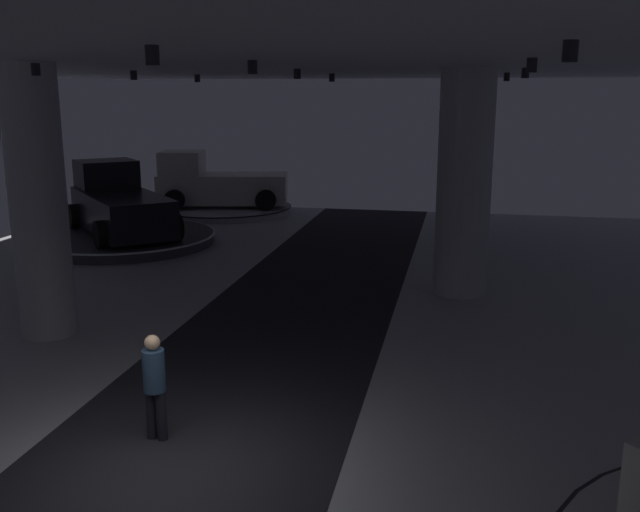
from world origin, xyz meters
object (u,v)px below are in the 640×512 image
object	(u,v)px
pickup_truck_far_left	(119,205)
visitor_walking_near	(154,381)
column_left	(38,203)
display_platform_far_left	(124,238)
pickup_truck_deep_left	(216,184)
column_right	(464,184)
display_platform_deep_left	(224,209)

from	to	relation	value
pickup_truck_far_left	visitor_walking_near	distance (m)	14.41
visitor_walking_near	column_left	bearing A→B (deg)	137.23
column_left	visitor_walking_near	size ratio (longest dim) A/B	3.46
display_platform_far_left	pickup_truck_far_left	xyz separation A→B (m)	(-0.22, 0.24, 1.09)
pickup_truck_deep_left	pickup_truck_far_left	bearing A→B (deg)	-98.96
display_platform_far_left	pickup_truck_far_left	bearing A→B (deg)	132.38
pickup_truck_deep_left	display_platform_far_left	world-z (taller)	pickup_truck_deep_left
column_right	display_platform_deep_left	size ratio (longest dim) A/B	0.97
pickup_truck_deep_left	visitor_walking_near	world-z (taller)	pickup_truck_deep_left
visitor_walking_near	pickup_truck_far_left	bearing A→B (deg)	119.10
display_platform_deep_left	display_platform_far_left	bearing A→B (deg)	-99.37
pickup_truck_deep_left	pickup_truck_far_left	world-z (taller)	pickup_truck_far_left
display_platform_far_left	column_left	bearing A→B (deg)	-72.77
pickup_truck_deep_left	display_platform_far_left	size ratio (longest dim) A/B	0.93
column_right	column_left	size ratio (longest dim) A/B	1.00
column_right	pickup_truck_deep_left	distance (m)	14.67
display_platform_deep_left	visitor_walking_near	xyz separation A→B (m)	(5.66, -19.20, 0.76)
column_left	pickup_truck_deep_left	size ratio (longest dim) A/B	0.98
column_right	column_left	bearing A→B (deg)	-149.81
display_platform_deep_left	pickup_truck_deep_left	distance (m)	1.10
column_left	display_platform_far_left	xyz separation A→B (m)	(-2.64, 8.51, -2.56)
column_right	column_left	world-z (taller)	same
display_platform_deep_left	pickup_truck_far_left	distance (m)	6.85
pickup_truck_far_left	display_platform_far_left	bearing A→B (deg)	-47.62
column_right	pickup_truck_far_left	xyz separation A→B (m)	(-11.22, 3.88, -1.46)
display_platform_far_left	visitor_walking_near	size ratio (longest dim) A/B	3.81
pickup_truck_far_left	display_platform_deep_left	bearing A→B (deg)	78.49
column_right	pickup_truck_far_left	distance (m)	11.97
display_platform_deep_left	display_platform_far_left	size ratio (longest dim) A/B	0.94
display_platform_far_left	visitor_walking_near	world-z (taller)	visitor_walking_near
visitor_walking_near	display_platform_far_left	bearing A→B (deg)	118.80
display_platform_deep_left	visitor_walking_near	size ratio (longest dim) A/B	3.57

